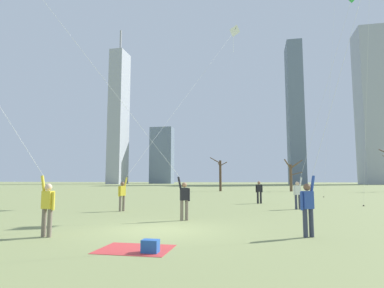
{
  "coord_description": "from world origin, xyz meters",
  "views": [
    {
      "loc": [
        3.44,
        -11.03,
        1.74
      ],
      "look_at": [
        0.0,
        6.0,
        3.66
      ],
      "focal_mm": 30.24,
      "sensor_mm": 36.0,
      "label": 1
    }
  ],
  "objects": [
    {
      "name": "skyline_short_annex",
      "position": [
        17.72,
        113.16,
        26.48
      ],
      "size": [
        5.44,
        11.82,
        52.95
      ],
      "color": "slate",
      "rests_on": "ground"
    },
    {
      "name": "kite_flyer_midfield_left_pink",
      "position": [
        -4.67,
        -1.68,
        3.02
      ],
      "size": [
        9.6,
        2.12,
        12.06
      ],
      "color": "#726656",
      "rests_on": "ground"
    },
    {
      "name": "skyline_tall_tower",
      "position": [
        46.71,
        116.94,
        28.93
      ],
      "size": [
        11.88,
        11.6,
        57.85
      ],
      "color": "#9EA3AD",
      "rests_on": "ground"
    },
    {
      "name": "bare_tree_left_of_center",
      "position": [
        8.37,
        39.1,
        2.42
      ],
      "size": [
        2.82,
        2.32,
        4.74
      ],
      "color": "brown",
      "rests_on": "ground"
    },
    {
      "name": "distant_kite_drifting_right_orange",
      "position": [
        11.24,
        21.16,
        18.88
      ],
      "size": [
        1.85,
        2.77,
        21.63
      ],
      "color": "orange",
      "rests_on": "ground"
    },
    {
      "name": "picnic_spot",
      "position": [
        0.68,
        -3.31,
        0.09
      ],
      "size": [
        1.81,
        1.41,
        0.31
      ],
      "color": "#CC3838",
      "rests_on": "ground"
    },
    {
      "name": "kite_flyer_midfield_right_teal",
      "position": [
        -1.0,
        2.54,
        2.74
      ],
      "size": [
        9.47,
        1.55,
        13.32
      ],
      "color": "#726656",
      "rests_on": "ground"
    },
    {
      "name": "bare_tree_center",
      "position": [
        -2.09,
        37.87,
        2.53
      ],
      "size": [
        2.75,
        2.29,
        5.14
      ],
      "color": "#4C3828",
      "rests_on": "ground"
    },
    {
      "name": "kite_flyer_midfield_center_white",
      "position": [
        -3.07,
        7.52,
        3.04
      ],
      "size": [
        6.35,
        10.57,
        15.12
      ],
      "color": "#726656",
      "rests_on": "ground"
    },
    {
      "name": "ground_plane",
      "position": [
        0.0,
        0.0,
        0.0
      ],
      "size": [
        400.0,
        400.0,
        0.0
      ],
      "primitive_type": "plane",
      "color": "#848E56"
    },
    {
      "name": "skyline_slender_spire",
      "position": [
        -51.91,
        110.84,
        27.42
      ],
      "size": [
        5.62,
        9.29,
        64.37
      ],
      "color": "#9EA3AD",
      "rests_on": "ground"
    },
    {
      "name": "skyline_squat_block",
      "position": [
        -37.09,
        123.38,
        12.16
      ],
      "size": [
        9.7,
        5.62,
        24.31
      ],
      "color": "slate",
      "rests_on": "ground"
    },
    {
      "name": "kite_flyer_far_back_purple",
      "position": [
        6.42,
        0.9,
        5.26
      ],
      "size": [
        7.72,
        6.83,
        21.62
      ],
      "color": "#33384C",
      "rests_on": "ground"
    },
    {
      "name": "kite_flyer_foreground_left_green",
      "position": [
        6.5,
        9.29,
        3.37
      ],
      "size": [
        4.85,
        1.33,
        14.24
      ],
      "color": "#33384C",
      "rests_on": "ground"
    },
    {
      "name": "bystander_far_off_by_trees",
      "position": [
        3.54,
        13.41,
        0.9
      ],
      "size": [
        0.51,
        0.24,
        1.62
      ],
      "color": "black",
      "rests_on": "ground"
    }
  ]
}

